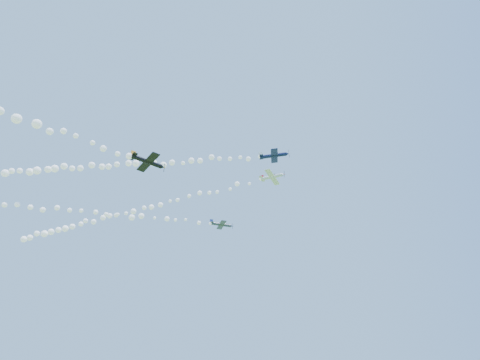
% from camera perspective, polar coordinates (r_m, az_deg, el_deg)
% --- Properties ---
extents(plane_white, '(6.58, 6.97, 2.21)m').
position_cam_1_polar(plane_white, '(97.82, 4.61, 0.46)').
color(plane_white, silver).
extents(smoke_trail_white, '(82.94, 22.46, 2.82)m').
position_cam_1_polar(smoke_trail_white, '(118.95, -15.84, -4.52)').
color(smoke_trail_white, white).
extents(plane_navy, '(6.90, 7.17, 2.00)m').
position_cam_1_polar(plane_navy, '(87.62, 4.88, 3.50)').
color(plane_navy, '#0D143B').
extents(smoke_trail_navy, '(80.42, 10.48, 2.72)m').
position_cam_1_polar(smoke_trail_navy, '(97.31, -20.96, 1.71)').
color(smoke_trail_navy, white).
extents(plane_grey, '(5.98, 6.34, 2.10)m').
position_cam_1_polar(plane_grey, '(101.40, -2.67, -6.35)').
color(plane_grey, '#323A49').
extents(smoke_trail_grey, '(66.83, 33.51, 2.88)m').
position_cam_1_polar(smoke_trail_grey, '(101.86, -24.64, -3.81)').
color(smoke_trail_grey, white).
extents(plane_black, '(6.08, 6.03, 2.16)m').
position_cam_1_polar(plane_black, '(72.42, -12.96, 2.54)').
color(plane_black, black).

